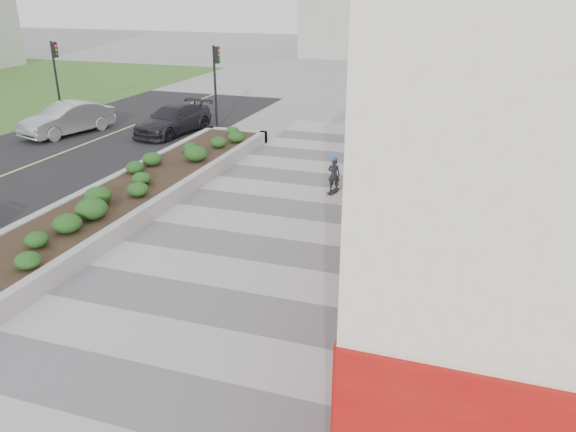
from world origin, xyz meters
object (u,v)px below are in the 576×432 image
traffic_signal_far (56,69)px  skateboarder (334,174)px  planter (132,191)px  traffic_signal_near (216,76)px  car_silver (67,119)px  car_dark (173,120)px

traffic_signal_far → skateboarder: traffic_signal_far is taller
planter → skateboarder: 6.97m
traffic_signal_near → car_silver: (-6.74, -3.11, -1.99)m
skateboarder → car_silver: size_ratio=0.29×
planter → traffic_signal_near: size_ratio=4.29×
traffic_signal_near → car_dark: traffic_signal_near is taller
planter → car_dark: bearing=111.2°
planter → traffic_signal_far: size_ratio=4.29×
planter → car_dark: size_ratio=3.78×
car_silver → car_dark: 5.21m
planter → car_silver: (-8.46, 7.39, 0.35)m
planter → car_silver: car_silver is taller
car_silver → car_dark: size_ratio=0.98×
traffic_signal_far → car_silver: 4.11m
traffic_signal_near → car_dark: size_ratio=0.88×
planter → skateboarder: (6.21, 3.15, 0.26)m
planter → car_silver: 11.24m
traffic_signal_near → traffic_signal_far: size_ratio=1.00×
car_silver → car_dark: (4.88, 1.82, -0.08)m
car_silver → skateboarder: bearing=-0.9°
traffic_signal_far → car_dark: bearing=-6.1°
traffic_signal_near → skateboarder: traffic_signal_near is taller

